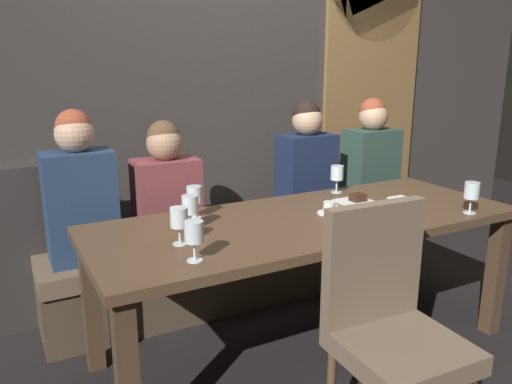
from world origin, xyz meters
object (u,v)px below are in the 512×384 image
(diner_near_end, at_px, (371,159))
(wine_glass_far_left, at_px, (194,234))
(wine_glass_near_left, at_px, (179,218))
(espresso_cup, at_px, (329,209))
(dessert_plate, at_px, (357,200))
(dining_table, at_px, (308,234))
(wine_glass_center_back, at_px, (190,206))
(wine_glass_end_right, at_px, (194,196))
(diner_bearded, at_px, (166,189))
(banquette_bench, at_px, (246,264))
(fork_on_table, at_px, (336,206))
(diner_far_end, at_px, (306,165))
(wine_glass_near_right, at_px, (472,192))
(chair_near_side, at_px, (389,316))
(diner_redhead, at_px, (79,191))
(wine_glass_center_front, at_px, (337,173))

(diner_near_end, height_order, wine_glass_far_left, diner_near_end)
(wine_glass_near_left, distance_m, wine_glass_far_left, 0.21)
(espresso_cup, xyz_separation_m, dessert_plate, (0.26, 0.10, -0.01))
(dining_table, relative_size, wine_glass_center_back, 13.41)
(wine_glass_near_left, distance_m, wine_glass_end_right, 0.38)
(diner_bearded, bearing_deg, wine_glass_end_right, -89.16)
(wine_glass_end_right, distance_m, dessert_plate, 0.92)
(banquette_bench, xyz_separation_m, wine_glass_near_left, (-0.71, -0.76, 0.63))
(wine_glass_far_left, relative_size, fork_on_table, 0.96)
(banquette_bench, xyz_separation_m, diner_far_end, (0.46, 0.02, 0.60))
(diner_far_end, xyz_separation_m, wine_glass_near_left, (-1.17, -0.78, 0.02))
(diner_far_end, bearing_deg, banquette_bench, -177.28)
(diner_far_end, bearing_deg, espresso_cup, -115.16)
(banquette_bench, distance_m, wine_glass_near_right, 1.44)
(chair_near_side, xyz_separation_m, diner_redhead, (-0.88, 1.43, 0.28))
(dining_table, xyz_separation_m, banquette_bench, (0.00, 0.70, -0.42))
(chair_near_side, xyz_separation_m, diner_far_end, (0.58, 1.44, 0.27))
(diner_redhead, distance_m, dessert_plate, 1.50)
(wine_glass_end_right, bearing_deg, wine_glass_near_left, -121.28)
(diner_far_end, xyz_separation_m, wine_glass_center_front, (-0.04, -0.39, 0.02))
(wine_glass_center_back, distance_m, wine_glass_center_front, 1.04)
(dining_table, xyz_separation_m, wine_glass_center_front, (0.43, 0.33, 0.20))
(wine_glass_center_front, xyz_separation_m, dessert_plate, (-0.04, -0.24, -0.10))
(wine_glass_near_left, height_order, wine_glass_center_back, same)
(wine_glass_near_right, bearing_deg, espresso_cup, 152.68)
(chair_near_side, xyz_separation_m, wine_glass_near_left, (-0.59, 0.66, 0.30))
(dining_table, relative_size, diner_redhead, 2.69)
(banquette_bench, height_order, dessert_plate, dessert_plate)
(wine_glass_center_back, bearing_deg, wine_glass_end_right, 62.12)
(wine_glass_near_left, height_order, wine_glass_far_left, same)
(wine_glass_center_back, relative_size, wine_glass_center_front, 1.00)
(diner_bearded, distance_m, espresso_cup, 0.94)
(dessert_plate, bearing_deg, diner_bearded, 147.00)
(diner_far_end, xyz_separation_m, wine_glass_center_back, (-1.06, -0.62, 0.02))
(chair_near_side, relative_size, wine_glass_center_back, 5.98)
(diner_far_end, bearing_deg, fork_on_table, -109.33)
(wine_glass_near_left, bearing_deg, diner_near_end, 24.15)
(dining_table, relative_size, espresso_cup, 18.33)
(wine_glass_far_left, bearing_deg, wine_glass_center_back, 71.39)
(dessert_plate, bearing_deg, diner_far_end, 82.92)
(diner_far_end, bearing_deg, wine_glass_near_right, -73.57)
(wine_glass_near_right, xyz_separation_m, wine_glass_center_front, (-0.35, 0.67, 0.00))
(wine_glass_near_left, height_order, wine_glass_center_front, same)
(diner_bearded, relative_size, wine_glass_end_right, 4.49)
(diner_near_end, relative_size, wine_glass_center_front, 4.94)
(diner_far_end, distance_m, wine_glass_end_right, 1.08)
(diner_far_end, distance_m, wine_glass_center_front, 0.39)
(chair_near_side, relative_size, diner_near_end, 1.21)
(wine_glass_center_front, bearing_deg, wine_glass_far_left, -152.26)
(wine_glass_near_right, height_order, dessert_plate, wine_glass_near_right)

